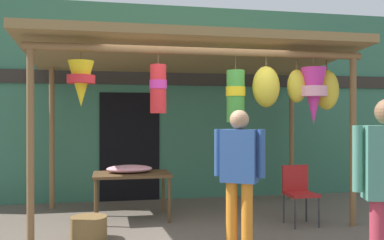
{
  "coord_description": "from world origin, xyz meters",
  "views": [
    {
      "loc": [
        -1.19,
        -5.4,
        1.52
      ],
      "look_at": [
        0.11,
        1.06,
        1.5
      ],
      "focal_mm": 39.9,
      "sensor_mm": 36.0,
      "label": 1
    }
  ],
  "objects_px": {
    "display_table": "(132,178)",
    "folding_chair": "(298,189)",
    "wicker_basket_by_table": "(89,228)",
    "vendor_in_orange": "(239,169)",
    "flower_heap_on_table": "(130,169)"
  },
  "relations": [
    {
      "from": "display_table",
      "to": "folding_chair",
      "type": "relative_size",
      "value": 1.36
    },
    {
      "from": "display_table",
      "to": "folding_chair",
      "type": "distance_m",
      "value": 2.46
    },
    {
      "from": "wicker_basket_by_table",
      "to": "vendor_in_orange",
      "type": "xyz_separation_m",
      "value": [
        1.7,
        -0.87,
        0.81
      ]
    },
    {
      "from": "vendor_in_orange",
      "to": "display_table",
      "type": "bearing_deg",
      "value": 120.95
    },
    {
      "from": "flower_heap_on_table",
      "to": "folding_chair",
      "type": "xyz_separation_m",
      "value": [
        2.36,
        -0.81,
        -0.26
      ]
    },
    {
      "from": "flower_heap_on_table",
      "to": "vendor_in_orange",
      "type": "xyz_separation_m",
      "value": [
        1.12,
        -1.89,
        0.2
      ]
    },
    {
      "from": "display_table",
      "to": "folding_chair",
      "type": "height_order",
      "value": "folding_chair"
    },
    {
      "from": "display_table",
      "to": "vendor_in_orange",
      "type": "bearing_deg",
      "value": -59.05
    },
    {
      "from": "flower_heap_on_table",
      "to": "wicker_basket_by_table",
      "type": "xyz_separation_m",
      "value": [
        -0.57,
        -1.03,
        -0.61
      ]
    },
    {
      "from": "folding_chair",
      "to": "display_table",
      "type": "bearing_deg",
      "value": 162.06
    },
    {
      "from": "display_table",
      "to": "flower_heap_on_table",
      "type": "height_order",
      "value": "flower_heap_on_table"
    },
    {
      "from": "display_table",
      "to": "flower_heap_on_table",
      "type": "xyz_separation_m",
      "value": [
        -0.02,
        0.05,
        0.13
      ]
    },
    {
      "from": "flower_heap_on_table",
      "to": "vendor_in_orange",
      "type": "relative_size",
      "value": 0.43
    },
    {
      "from": "flower_heap_on_table",
      "to": "folding_chair",
      "type": "bearing_deg",
      "value": -18.84
    },
    {
      "from": "flower_heap_on_table",
      "to": "wicker_basket_by_table",
      "type": "bearing_deg",
      "value": -119.21
    }
  ]
}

